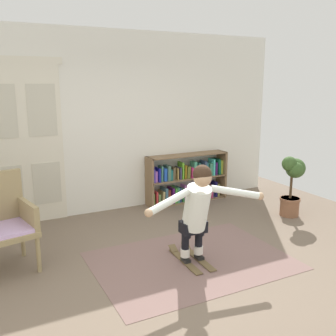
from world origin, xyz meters
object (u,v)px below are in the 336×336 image
object	(u,v)px
bookshelf	(187,181)
skis_pair	(191,258)
potted_plant	(293,181)
person_skier	(197,207)
wicker_chair	(2,220)

from	to	relation	value
bookshelf	skis_pair	bearing A→B (deg)	-118.62
bookshelf	potted_plant	xyz separation A→B (m)	(1.08, -1.43, 0.20)
potted_plant	person_skier	size ratio (longest dim) A/B	0.67
wicker_chair	skis_pair	size ratio (longest dim) A/B	1.47
wicker_chair	person_skier	size ratio (longest dim) A/B	0.75
skis_pair	potted_plant	bearing A→B (deg)	15.85
bookshelf	potted_plant	distance (m)	1.80
skis_pair	person_skier	xyz separation A→B (m)	(-0.01, -0.14, 0.70)
potted_plant	skis_pair	xyz separation A→B (m)	(-2.21, -0.63, -0.55)
wicker_chair	person_skier	bearing A→B (deg)	-25.19
wicker_chair	person_skier	distance (m)	2.20
potted_plant	skis_pair	distance (m)	2.36
wicker_chair	bookshelf	bearing A→B (deg)	22.06
person_skier	skis_pair	bearing A→B (deg)	87.93
potted_plant	person_skier	world-z (taller)	person_skier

